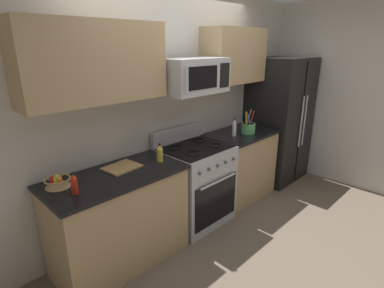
{
  "coord_description": "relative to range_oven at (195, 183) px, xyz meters",
  "views": [
    {
      "loc": [
        -2.29,
        -1.56,
        2.02
      ],
      "look_at": [
        -0.18,
        0.52,
        1.03
      ],
      "focal_mm": 28.28,
      "sensor_mm": 36.0,
      "label": 1
    }
  ],
  "objects": [
    {
      "name": "fruit_basket",
      "position": [
        -1.48,
        0.13,
        0.48
      ],
      "size": [
        0.21,
        0.21,
        0.1
      ],
      "color": "tan",
      "rests_on": "counter_left"
    },
    {
      "name": "bottle_oil",
      "position": [
        -0.53,
        -0.03,
        0.52
      ],
      "size": [
        0.06,
        0.06,
        0.18
      ],
      "color": "gold",
      "rests_on": "counter_left"
    },
    {
      "name": "ground_plane",
      "position": [
        0.0,
        -0.65,
        -0.47
      ],
      "size": [
        16.0,
        16.0,
        0.0
      ],
      "primitive_type": "plane",
      "color": "#6B5B4C"
    },
    {
      "name": "utensil_crock",
      "position": [
        0.91,
        -0.08,
        0.51
      ],
      "size": [
        0.18,
        0.18,
        0.31
      ],
      "color": "#59AD66",
      "rests_on": "counter_right"
    },
    {
      "name": "microwave",
      "position": [
        -0.0,
        0.03,
        1.23
      ],
      "size": [
        0.73,
        0.44,
        0.36
      ],
      "color": "#B2B5BA"
    },
    {
      "name": "upper_cabinets_left",
      "position": [
        -1.03,
        0.17,
        1.4
      ],
      "size": [
        1.25,
        0.34,
        0.66
      ],
      "color": "tan"
    },
    {
      "name": "wall_back",
      "position": [
        0.0,
        0.39,
        0.83
      ],
      "size": [
        8.0,
        0.1,
        2.6
      ],
      "primitive_type": "cube",
      "color": "beige",
      "rests_on": "ground"
    },
    {
      "name": "upper_cabinets_right",
      "position": [
        0.87,
        0.17,
        1.4
      ],
      "size": [
        0.94,
        0.34,
        0.66
      ],
      "color": "tan"
    },
    {
      "name": "counter_right",
      "position": [
        0.86,
        -0.0,
        -0.02
      ],
      "size": [
        0.95,
        0.64,
        0.91
      ],
      "color": "tan",
      "rests_on": "ground"
    },
    {
      "name": "bottle_hot_sauce",
      "position": [
        -1.43,
        -0.09,
        0.52
      ],
      "size": [
        0.05,
        0.05,
        0.18
      ],
      "color": "red",
      "rests_on": "counter_left"
    },
    {
      "name": "bottle_vinegar",
      "position": [
        0.68,
        -0.03,
        0.54
      ],
      "size": [
        0.05,
        0.05,
        0.23
      ],
      "color": "silver",
      "rests_on": "counter_right"
    },
    {
      "name": "refrigerator",
      "position": [
        1.8,
        -0.02,
        0.44
      ],
      "size": [
        0.88,
        0.75,
        1.83
      ],
      "color": "black",
      "rests_on": "ground"
    },
    {
      "name": "wall_right",
      "position": [
        2.34,
        -0.65,
        0.83
      ],
      "size": [
        0.1,
        8.0,
        2.6
      ],
      "primitive_type": "cube",
      "color": "beige",
      "rests_on": "ground"
    },
    {
      "name": "cutting_board",
      "position": [
        -0.9,
        0.09,
        0.44
      ],
      "size": [
        0.34,
        0.28,
        0.02
      ],
      "primitive_type": "cube",
      "rotation": [
        0.0,
        0.0,
        0.1
      ],
      "color": "tan",
      "rests_on": "counter_left"
    },
    {
      "name": "counter_left",
      "position": [
        -1.02,
        -0.0,
        -0.02
      ],
      "size": [
        1.26,
        0.64,
        0.91
      ],
      "color": "tan",
      "rests_on": "ground"
    },
    {
      "name": "range_oven",
      "position": [
        0.0,
        0.0,
        0.0
      ],
      "size": [
        0.76,
        0.68,
        1.09
      ],
      "color": "#B2B5BA",
      "rests_on": "ground"
    }
  ]
}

